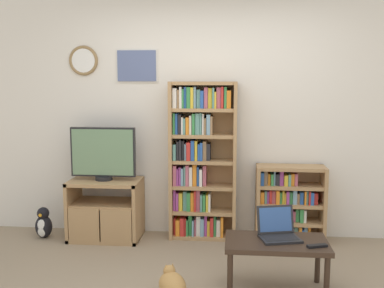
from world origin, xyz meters
name	(u,v)px	position (x,y,z in m)	size (l,w,h in m)	color
wall_back	(209,116)	(-0.01, 1.73, 1.31)	(5.68, 0.09, 2.60)	silver
tv_stand	(106,209)	(-1.09, 1.43, 0.32)	(0.75, 0.48, 0.64)	tan
television	(103,154)	(-1.11, 1.44, 0.92)	(0.69, 0.18, 0.56)	black
bookshelf_tall	(199,160)	(-0.10, 1.57, 0.85)	(0.71, 0.27, 1.67)	tan
bookshelf_short	(287,205)	(0.83, 1.55, 0.39)	(0.71, 0.30, 0.80)	tan
coffee_table	(276,247)	(0.61, 0.36, 0.36)	(0.81, 0.46, 0.42)	#332319
laptop	(278,230)	(0.63, 0.43, 0.48)	(0.36, 0.33, 0.25)	#232326
remote_near_laptop	(317,246)	(0.91, 0.24, 0.43)	(0.17, 0.10, 0.02)	black
cat	(172,284)	(-0.20, 0.18, 0.10)	(0.43, 0.52, 0.24)	#B78447
penguin_figurine	(43,224)	(-1.77, 1.37, 0.15)	(0.18, 0.16, 0.34)	black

